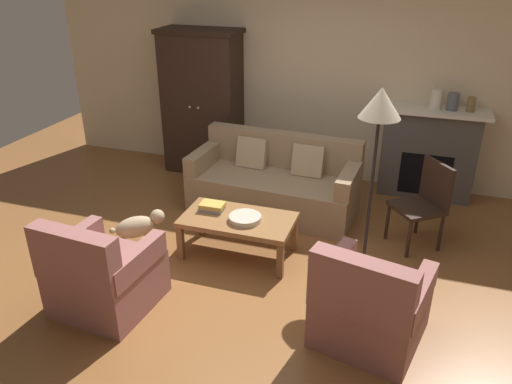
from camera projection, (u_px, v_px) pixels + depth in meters
name	position (u px, v px, depth m)	size (l,w,h in m)	color
ground_plane	(247.00, 271.00, 4.78)	(9.60, 9.60, 0.00)	brown
back_wall	(312.00, 71.00, 6.36)	(7.20, 0.10, 2.80)	beige
fireplace	(428.00, 152.00, 6.06)	(1.26, 0.48, 1.12)	#4C4947
armoire	(203.00, 102.00, 6.66)	(1.06, 0.57, 1.91)	black
couch	(275.00, 184.00, 5.82)	(1.96, 0.96, 0.86)	#937A5B
coffee_table	(238.00, 222.00, 4.88)	(1.10, 0.60, 0.42)	olive
fruit_bowl	(245.00, 218.00, 4.79)	(0.32, 0.32, 0.05)	beige
book_stack	(212.00, 207.00, 4.99)	(0.25, 0.18, 0.08)	gray
mantel_vase_cream	(437.00, 99.00, 5.76)	(0.13, 0.13, 0.23)	beige
mantel_vase_slate	(453.00, 102.00, 5.71)	(0.13, 0.13, 0.20)	#565B66
mantel_vase_bronze	(471.00, 104.00, 5.66)	(0.09, 0.09, 0.17)	olive
armchair_near_left	(103.00, 276.00, 4.15)	(0.83, 0.83, 0.88)	#935B56
armchair_near_right	(369.00, 307.00, 3.79)	(0.91, 0.92, 0.88)	#935B56
side_chair_wooden	(425.00, 199.00, 5.02)	(0.62, 0.62, 0.90)	black
floor_lamp	(379.00, 115.00, 4.17)	(0.36, 0.36, 1.77)	black
dog	(138.00, 227.00, 5.05)	(0.45, 0.46, 0.39)	tan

